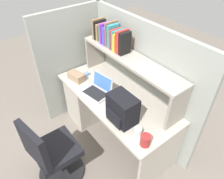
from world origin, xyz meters
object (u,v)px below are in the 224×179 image
Objects in this scene: laptop at (98,89)px; snack_canister at (145,140)px; backpack at (122,109)px; office_chair at (53,156)px; computer_mouse at (86,74)px; paper_cup at (138,131)px; tissue_box at (76,76)px.

snack_canister is (0.88, -0.09, 0.01)m from laptop.
backpack is 0.33× the size of office_chair.
laptop is at bearing -83.75° from office_chair.
computer_mouse is 0.11× the size of office_chair.
paper_cup is at bearing 0.40° from backpack.
office_chair is at bearing -133.46° from snack_canister.
tissue_box is at bearing 179.57° from snack_canister.
laptop is 0.89m from office_chair.
laptop is 0.38× the size of office_chair.
paper_cup is 1.14m from tissue_box.
snack_canister reaches higher than tissue_box.
paper_cup is at bearing -4.48° from laptop.
backpack reaches higher than paper_cup.
paper_cup is at bearing 167.48° from snack_canister.
office_chair is (0.23, -0.77, -0.39)m from laptop.
snack_canister is at bearing -4.08° from backpack.
backpack reaches higher than tissue_box.
tissue_box is (-0.38, -0.08, -0.00)m from laptop.
laptop is 0.88m from snack_canister.
backpack is at bearing -179.60° from paper_cup.
snack_canister is at bearing -13.34° from computer_mouse.
backpack is 3.62× the size of paper_cup.
backpack is at bearing -14.44° from computer_mouse.
backpack is 2.60× the size of snack_canister.
tissue_box reaches higher than paper_cup.
office_chair reaches higher than tissue_box.
paper_cup is (0.24, 0.00, -0.11)m from backpack.
laptop is at bearing 0.41° from tissue_box.
backpack is at bearing -6.79° from laptop.
snack_canister reaches higher than paper_cup.
paper_cup is at bearing -12.70° from computer_mouse.
tissue_box reaches higher than computer_mouse.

